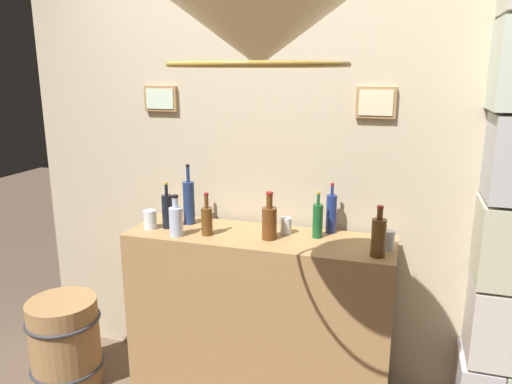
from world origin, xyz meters
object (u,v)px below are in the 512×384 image
object	(u,v)px
glass_tumbler_shot	(388,240)
pendant_lamp	(259,35)
liquor_bottle_tequila	(318,220)
glass_tumbler_highball	(150,220)
wooden_barrel	(65,342)
liquor_bottle_sherry	(189,202)
liquor_bottle_amaro	(176,220)
liquor_bottle_brandy	(167,211)
liquor_bottle_vodka	(331,213)
glass_tumbler_rocks	(286,226)
liquor_bottle_port	(207,220)
liquor_bottle_vermouth	(378,237)
liquor_bottle_gin	(269,222)

from	to	relation	value
glass_tumbler_shot	pendant_lamp	bearing A→B (deg)	-117.16
liquor_bottle_tequila	glass_tumbler_shot	world-z (taller)	liquor_bottle_tequila
glass_tumbler_highball	wooden_barrel	xyz separation A→B (m)	(-0.51, -0.17, -0.75)
liquor_bottle_sherry	liquor_bottle_amaro	size ratio (longest dim) A/B	1.54
liquor_bottle_brandy	wooden_barrel	xyz separation A→B (m)	(-0.59, -0.21, -0.80)
liquor_bottle_amaro	liquor_bottle_vodka	world-z (taller)	liquor_bottle_vodka
glass_tumbler_rocks	liquor_bottle_vodka	bearing A→B (deg)	22.83
glass_tumbler_shot	liquor_bottle_port	bearing A→B (deg)	-176.23
liquor_bottle_port	liquor_bottle_sherry	size ratio (longest dim) A/B	0.67
liquor_bottle_vodka	glass_tumbler_rocks	size ratio (longest dim) A/B	3.06
liquor_bottle_amaro	glass_tumbler_shot	distance (m)	1.08
liquor_bottle_vermouth	pendant_lamp	xyz separation A→B (m)	(-0.37, -0.70, 0.86)
glass_tumbler_rocks	glass_tumbler_highball	world-z (taller)	glass_tumbler_highball
liquor_bottle_brandy	liquor_bottle_amaro	size ratio (longest dim) A/B	1.17
liquor_bottle_amaro	liquor_bottle_vodka	xyz separation A→B (m)	(0.77, 0.30, 0.02)
pendant_lamp	liquor_bottle_brandy	bearing A→B (deg)	134.20
liquor_bottle_tequila	wooden_barrel	bearing A→B (deg)	-168.02
glass_tumbler_highball	glass_tumbler_shot	xyz separation A→B (m)	(1.27, 0.06, -0.00)
liquor_bottle_tequila	glass_tumbler_shot	xyz separation A→B (m)	(0.36, -0.07, -0.05)
glass_tumbler_highball	glass_tumbler_shot	world-z (taller)	glass_tumbler_highball
liquor_bottle_brandy	wooden_barrel	size ratio (longest dim) A/B	0.49
glass_tumbler_rocks	wooden_barrel	xyz separation A→B (m)	(-1.25, -0.31, -0.74)
wooden_barrel	glass_tumbler_highball	bearing A→B (deg)	18.23
liquor_bottle_gin	glass_tumbler_shot	world-z (taller)	liquor_bottle_gin
liquor_bottle_gin	liquor_bottle_amaro	world-z (taller)	liquor_bottle_gin
liquor_bottle_port	liquor_bottle_amaro	bearing A→B (deg)	-157.07
liquor_bottle_port	liquor_bottle_vodka	xyz separation A→B (m)	(0.62, 0.24, 0.03)
liquor_bottle_brandy	glass_tumbler_highball	bearing A→B (deg)	-152.97
liquor_bottle_vermouth	wooden_barrel	distance (m)	1.91
liquor_bottle_vodka	liquor_bottle_tequila	bearing A→B (deg)	-118.27
liquor_bottle_tequila	liquor_bottle_amaro	world-z (taller)	liquor_bottle_tequila
pendant_lamp	liquor_bottle_tequila	bearing A→B (deg)	86.63
liquor_bottle_tequila	liquor_bottle_amaro	bearing A→B (deg)	-164.46
liquor_bottle_port	liquor_bottle_vodka	size ratio (longest dim) A/B	0.84
liquor_bottle_port	wooden_barrel	bearing A→B (deg)	-169.04
liquor_bottle_amaro	liquor_bottle_brandy	bearing A→B (deg)	134.52
glass_tumbler_shot	liquor_bottle_vodka	bearing A→B (deg)	150.16
liquor_bottle_brandy	wooden_barrel	distance (m)	1.02
liquor_bottle_amaro	glass_tumbler_shot	size ratio (longest dim) A/B	2.30
glass_tumbler_highball	liquor_bottle_vodka	bearing A→B (deg)	13.69
liquor_bottle_vodka	liquor_bottle_amaro	bearing A→B (deg)	-158.67
liquor_bottle_amaro	glass_tumbler_shot	world-z (taller)	liquor_bottle_amaro
wooden_barrel	liquor_bottle_gin	bearing A→B (deg)	9.64
liquor_bottle_tequila	liquor_bottle_brandy	world-z (taller)	liquor_bottle_brandy
liquor_bottle_gin	liquor_bottle_amaro	bearing A→B (deg)	-168.36
glass_tumbler_highball	wooden_barrel	world-z (taller)	glass_tumbler_highball
liquor_bottle_gin	wooden_barrel	bearing A→B (deg)	-170.36
liquor_bottle_gin	liquor_bottle_vodka	size ratio (longest dim) A/B	0.92
liquor_bottle_gin	glass_tumbler_rocks	xyz separation A→B (m)	(0.06, 0.11, -0.05)
liquor_bottle_sherry	liquor_bottle_vodka	bearing A→B (deg)	6.04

